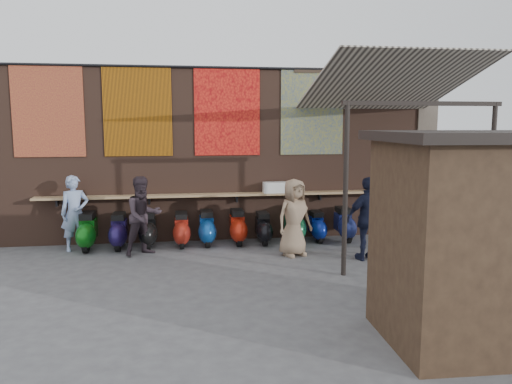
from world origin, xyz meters
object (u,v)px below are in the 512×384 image
scooter_stool_3 (182,230)px  scooter_stool_9 (344,224)px  scooter_stool_2 (149,230)px  shopper_navy (369,219)px  scooter_stool_5 (238,227)px  shopper_tan (294,217)px  scooter_stool_8 (317,226)px  shopper_grey (456,219)px  scooter_stool_0 (88,232)px  scooter_stool_6 (263,228)px  scooter_stool_4 (207,228)px  diner_left (75,213)px  diner_right (143,216)px  scooter_stool_1 (119,231)px  scooter_stool_7 (294,224)px  market_stall (483,243)px  shelf_box (276,187)px

scooter_stool_3 → scooter_stool_9: scooter_stool_9 is taller
scooter_stool_2 → shopper_navy: (4.42, -1.70, 0.44)m
scooter_stool_5 → shopper_tan: 1.63m
scooter_stool_8 → shopper_grey: 3.05m
shopper_grey → scooter_stool_0: bearing=1.0°
scooter_stool_3 → scooter_stool_6: scooter_stool_3 is taller
scooter_stool_3 → scooter_stool_4: scooter_stool_4 is taller
diner_left → shopper_grey: size_ratio=1.01×
diner_right → scooter_stool_6: bearing=-17.1°
scooter_stool_1 → scooter_stool_7: (3.93, 0.00, 0.03)m
scooter_stool_1 → market_stall: 7.51m
market_stall → scooter_stool_4: bearing=121.6°
scooter_stool_8 → scooter_stool_6: bearing=-176.2°
shelf_box → scooter_stool_3: shelf_box is taller
shelf_box → diner_right: (-2.99, -0.90, -0.42)m
scooter_stool_0 → shopper_navy: shopper_navy is taller
diner_left → diner_right: (1.48, -0.60, 0.01)m
diner_left → market_stall: size_ratio=0.65×
scooter_stool_4 → shopper_grey: 5.30m
market_stall → scooter_stool_9: bearing=91.3°
scooter_stool_4 → scooter_stool_7: 2.01m
shelf_box → scooter_stool_8: 1.31m
scooter_stool_2 → diner_right: (-0.06, -0.62, 0.43)m
scooter_stool_4 → scooter_stool_9: 3.21m
scooter_stool_8 → diner_left: (-5.39, -0.05, 0.47)m
scooter_stool_8 → market_stall: (0.56, -5.54, 0.91)m
scooter_stool_5 → diner_right: 2.19m
shopper_tan → scooter_stool_4: bearing=124.0°
scooter_stool_4 → diner_right: size_ratio=0.49×
diner_right → market_stall: bearing=-76.9°
scooter_stool_3 → scooter_stool_0: bearing=-179.3°
shopper_navy → diner_left: bearing=-24.2°
scooter_stool_5 → diner_left: 3.55m
scooter_stool_5 → shopper_grey: 4.65m
shopper_navy → scooter_stool_7: bearing=-64.7°
shopper_grey → scooter_stool_1: bearing=-0.4°
scooter_stool_2 → scooter_stool_5: scooter_stool_2 is taller
scooter_stool_3 → scooter_stool_9: 3.77m
scooter_stool_5 → shopper_tan: shopper_tan is taller
scooter_stool_0 → market_stall: (5.69, -5.49, 0.85)m
scooter_stool_0 → scooter_stool_4: scooter_stool_0 is taller
shelf_box → scooter_stool_3: size_ratio=0.77×
scooter_stool_6 → market_stall: 5.83m
scooter_stool_2 → diner_left: bearing=-179.1°
scooter_stool_0 → diner_left: diner_left is taller
scooter_stool_6 → diner_right: size_ratio=0.46×
scooter_stool_5 → diner_right: diner_right is taller
scooter_stool_5 → market_stall: size_ratio=0.32×
scooter_stool_1 → shelf_box: bearing=4.7°
scooter_stool_9 → scooter_stool_2: bearing=179.6°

